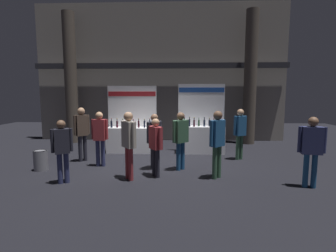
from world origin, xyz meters
name	(u,v)px	position (x,y,z in m)	size (l,w,h in m)	color
ground_plane	(151,164)	(0.00, 0.00, 0.00)	(24.00, 24.00, 0.00)	black
hall_colonnade	(160,74)	(0.00, 4.39, 3.16)	(11.72, 1.23, 6.40)	gray
exhibitor_booth_0	(131,136)	(-0.95, 1.78, 0.61)	(1.90, 0.70, 2.53)	white
exhibitor_booth_1	(201,136)	(1.74, 1.76, 0.64)	(1.77, 0.66, 2.60)	white
trash_bin	(41,160)	(-3.17, -0.73, 0.30)	(0.40, 0.40, 0.60)	slate
visitor_0	(217,138)	(1.87, -1.26, 1.07)	(0.43, 0.42, 1.79)	#33563D
visitor_1	(156,143)	(0.25, -1.18, 0.93)	(0.40, 0.49, 1.58)	#23232D
visitor_2	(240,130)	(2.93, 0.77, 1.03)	(0.46, 0.38, 1.72)	#33563D
visitor_3	(181,135)	(0.92, -0.53, 1.02)	(0.47, 0.47, 1.70)	navy
visitor_4	(129,139)	(-0.42, -1.45, 1.06)	(0.43, 0.51, 1.77)	maroon
visitor_5	(155,136)	(0.15, -0.45, 0.99)	(0.44, 0.49, 1.64)	#23232D
visitor_6	(100,134)	(-1.54, -0.24, 1.00)	(0.52, 0.24, 1.68)	navy
visitor_7	(62,146)	(-2.01, -1.80, 0.94)	(0.46, 0.38, 1.59)	navy
visitor_8	(312,146)	(3.98, -1.87, 1.02)	(0.61, 0.30, 1.69)	navy
visitor_9	(82,130)	(-2.31, 0.34, 1.05)	(0.42, 0.39, 1.78)	#23232D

